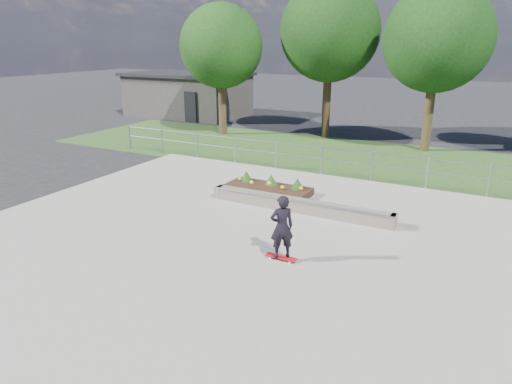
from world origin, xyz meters
TOP-DOWN VIEW (x-y plane):
  - ground at (0.00, 0.00)m, footprint 120.00×120.00m
  - grass_verge at (0.00, 11.00)m, footprint 30.00×8.00m
  - concrete_slab at (0.00, 0.00)m, footprint 15.00×15.00m
  - fence at (0.00, 7.50)m, footprint 20.06×0.06m
  - building at (-14.00, 18.00)m, footprint 8.40×5.40m
  - tree_far_left at (-8.00, 13.00)m, footprint 4.55×4.55m
  - tree_mid_left at (-2.50, 15.00)m, footprint 5.25×5.25m
  - tree_mid_right at (3.00, 14.00)m, footprint 4.90×4.90m
  - grind_ledge at (0.81, 3.17)m, footprint 6.00×0.44m
  - planter_bed at (-0.83, 4.41)m, footprint 3.00×1.20m
  - skateboarder at (1.74, -0.10)m, footprint 0.80×0.66m

SIDE VIEW (x-z plane):
  - ground at x=0.00m, z-range 0.00..0.00m
  - grass_verge at x=0.00m, z-range 0.00..0.02m
  - concrete_slab at x=0.00m, z-range 0.00..0.06m
  - planter_bed at x=-0.83m, z-range -0.06..0.55m
  - grind_ledge at x=0.81m, z-range 0.05..0.48m
  - fence at x=0.00m, z-range 0.17..1.37m
  - skateboarder at x=1.74m, z-range 0.09..1.75m
  - building at x=-14.00m, z-range 0.01..3.01m
  - tree_far_left at x=-8.00m, z-range 1.28..8.43m
  - tree_mid_right at x=3.00m, z-range 1.38..9.08m
  - tree_mid_left at x=-2.50m, z-range 1.48..9.73m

